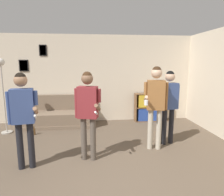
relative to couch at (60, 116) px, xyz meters
The scene contains 10 objects.
wall_back 1.66m from the couch, 19.05° to the left, with size 8.25×0.08×2.70m.
couch is the anchor object (origin of this frame).
bookshelf 2.84m from the couch, ahead, with size 0.99×0.30×0.90m.
floor_lamp 1.77m from the couch, 158.38° to the right, with size 0.28×0.28×1.97m.
person_player_foreground_left 2.58m from the couch, 94.82° to the right, with size 0.54×0.44×1.69m.
person_player_foreground_center 2.54m from the couch, 68.69° to the right, with size 0.49×0.53×1.69m.
person_watcher_holding_cup 3.09m from the couch, 39.90° to the right, with size 0.55×0.41×1.78m.
person_spectator_near_bookshelf 3.24m from the couch, 31.84° to the right, with size 0.49×0.25×1.67m.
bottle_on_floor 0.95m from the couch, 126.19° to the right, with size 0.06×0.06×0.22m.
drinking_cup 2.73m from the couch, ahead, with size 0.08×0.08×0.11m.
Camera 1 is at (-0.26, -2.45, 1.84)m, focal length 32.00 mm.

